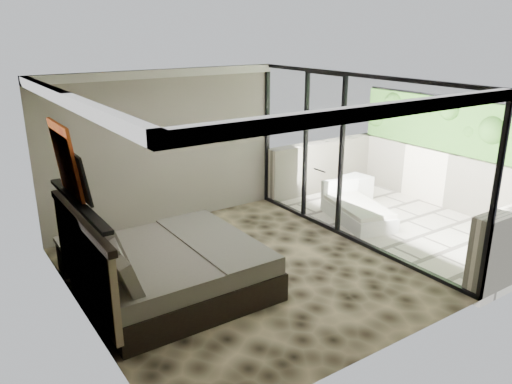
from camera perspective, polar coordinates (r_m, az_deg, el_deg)
floor at (r=7.55m, az=-1.91°, el=-9.15°), size 5.00×5.00×0.00m
ceiling at (r=6.74m, az=-2.16°, el=12.42°), size 4.50×5.00×0.02m
back_wall at (r=9.15m, az=-10.39°, el=4.87°), size 4.50×0.02×2.80m
left_wall at (r=6.19m, az=-19.87°, el=-2.46°), size 0.02×5.00×2.80m
glass_wall at (r=8.38m, az=11.13°, el=3.60°), size 0.08×5.00×2.80m
terrace_slab at (r=9.90m, az=16.80°, el=-3.45°), size 3.00×5.00×0.12m
parapet_far at (r=10.76m, az=21.69°, el=1.18°), size 0.30×5.00×1.10m
foliage_hedge at (r=10.51m, az=22.39°, el=6.91°), size 0.36×4.60×1.10m
picture_ledge at (r=6.26m, az=-19.68°, el=-1.23°), size 0.12×2.20×0.05m
bed at (r=6.94m, az=-10.24°, el=-8.57°), size 2.35×2.27×1.30m
nightstand at (r=7.96m, az=-19.98°, el=-6.94°), size 0.60×0.60×0.46m
table_lamp at (r=7.76m, az=-20.49°, el=-2.06°), size 0.35×0.35×0.65m
abstract_canvas at (r=6.41m, az=-20.97°, el=3.51°), size 0.13×0.90×0.90m
framed_print at (r=6.10m, az=-19.45°, el=1.51°), size 0.11×0.50×0.60m
ottoman at (r=10.70m, az=11.35°, el=0.43°), size 0.57×0.57×0.52m
lounger at (r=9.60m, az=11.40°, el=-2.10°), size 1.16×1.71×0.61m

